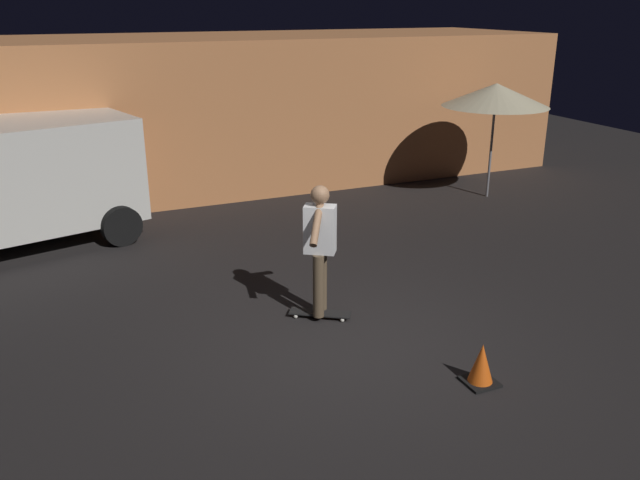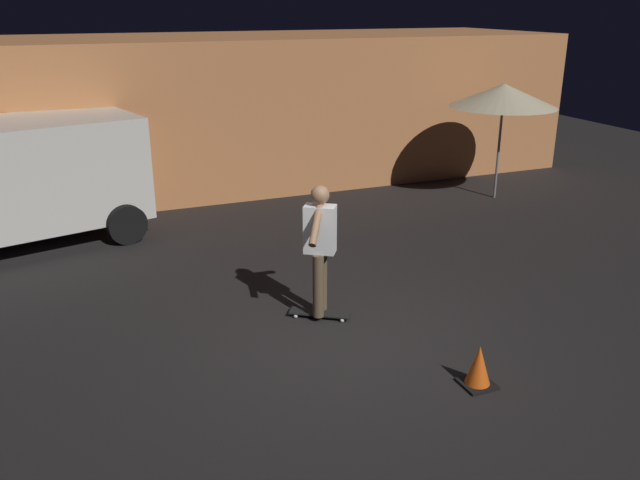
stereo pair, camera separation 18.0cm
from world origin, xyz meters
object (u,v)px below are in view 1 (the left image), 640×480
(skateboard_ridden, at_px, (320,313))
(traffic_cone, at_px, (481,366))
(patio_umbrella, at_px, (496,95))
(skater, at_px, (320,241))

(skateboard_ridden, relative_size, traffic_cone, 1.66)
(patio_umbrella, relative_size, skater, 1.38)
(skateboard_ridden, distance_m, traffic_cone, 2.30)
(skater, height_order, traffic_cone, skater)
(skater, xyz_separation_m, traffic_cone, (0.93, -2.09, -0.83))
(skateboard_ridden, bearing_deg, skater, -90.00)
(patio_umbrella, xyz_separation_m, skater, (-5.40, -3.72, -1.04))
(patio_umbrella, xyz_separation_m, skateboard_ridden, (-5.40, -3.72, -2.02))
(traffic_cone, bearing_deg, patio_umbrella, 52.46)
(patio_umbrella, bearing_deg, traffic_cone, -127.54)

